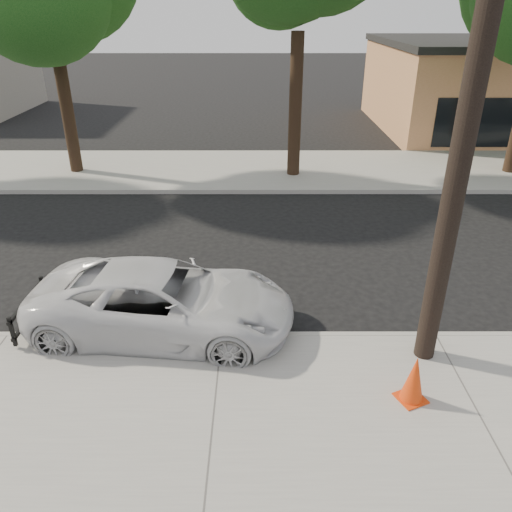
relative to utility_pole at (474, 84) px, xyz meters
name	(u,v)px	position (x,y,z in m)	size (l,w,h in m)	color
ground	(228,284)	(-3.60, 2.70, -4.70)	(120.00, 120.00, 0.00)	black
near_sidewalk	(213,425)	(-3.60, -1.60, -4.62)	(90.00, 4.40, 0.15)	gray
far_sidewalk	(239,170)	(-3.60, 11.20, -4.62)	(90.00, 5.00, 0.15)	gray
curb_near	(222,337)	(-3.60, 0.60, -4.62)	(90.00, 0.12, 0.16)	#9E9B93
utility_pole	(474,84)	(0.00, 0.00, 0.00)	(1.40, 0.34, 9.00)	black
police_cruiser	(164,301)	(-4.69, 0.90, -4.02)	(2.26, 4.89, 1.36)	silver
traffic_cone	(414,379)	(-0.54, -1.12, -4.16)	(0.54, 0.54, 0.80)	red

